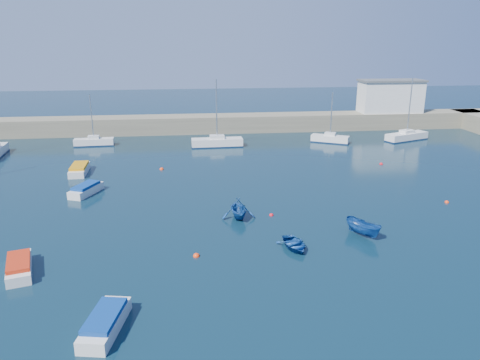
{
  "coord_description": "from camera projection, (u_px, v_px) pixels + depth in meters",
  "views": [
    {
      "loc": [
        -3.65,
        -27.98,
        14.7
      ],
      "look_at": [
        1.32,
        14.15,
        1.6
      ],
      "focal_mm": 35.0,
      "sensor_mm": 36.0,
      "label": 1
    }
  ],
  "objects": [
    {
      "name": "dinghy_left",
      "position": [
        238.0,
        208.0,
        39.21
      ],
      "size": [
        2.95,
        3.37,
        1.71
      ],
      "primitive_type": "imported",
      "rotation": [
        0.0,
        0.0,
        0.05
      ],
      "color": "navy",
      "rests_on": "ground"
    },
    {
      "name": "motorboat_1",
      "position": [
        86.0,
        189.0,
        45.3
      ],
      "size": [
        2.9,
        4.28,
        0.99
      ],
      "rotation": [
        0.0,
        0.0,
        -0.41
      ],
      "color": "silver",
      "rests_on": "ground"
    },
    {
      "name": "buoy_0",
      "position": [
        196.0,
        256.0,
        32.57
      ],
      "size": [
        0.48,
        0.48,
        0.48
      ],
      "primitive_type": "sphere",
      "color": "#FF380D",
      "rests_on": "ground"
    },
    {
      "name": "sailboat_6",
      "position": [
        217.0,
        142.0,
        64.73
      ],
      "size": [
        7.07,
        2.16,
        9.2
      ],
      "rotation": [
        0.0,
        0.0,
        1.6
      ],
      "color": "silver",
      "rests_on": "ground"
    },
    {
      "name": "ground",
      "position": [
        245.0,
        265.0,
        31.3
      ],
      "size": [
        220.0,
        220.0,
        0.0
      ],
      "primitive_type": "plane",
      "color": "#0B2231",
      "rests_on": "ground"
    },
    {
      "name": "buoy_3",
      "position": [
        162.0,
        169.0,
        53.77
      ],
      "size": [
        0.47,
        0.47,
        0.47
      ],
      "primitive_type": "sphere",
      "color": "#FF380D",
      "rests_on": "ground"
    },
    {
      "name": "buoy_1",
      "position": [
        271.0,
        215.0,
        40.0
      ],
      "size": [
        0.38,
        0.38,
        0.38
      ],
      "primitive_type": "sphere",
      "color": "red",
      "rests_on": "ground"
    },
    {
      "name": "sailboat_7",
      "position": [
        330.0,
        139.0,
        67.15
      ],
      "size": [
        5.36,
        3.88,
        7.15
      ],
      "rotation": [
        0.0,
        0.0,
        1.06
      ],
      "color": "silver",
      "rests_on": "ground"
    },
    {
      "name": "buoy_4",
      "position": [
        381.0,
        164.0,
        55.91
      ],
      "size": [
        0.43,
        0.43,
        0.43
      ],
      "primitive_type": "sphere",
      "color": "red",
      "rests_on": "ground"
    },
    {
      "name": "harbor_office",
      "position": [
        390.0,
        97.0,
        76.8
      ],
      "size": [
        10.0,
        4.0,
        5.0
      ],
      "primitive_type": "cube",
      "color": "silver",
      "rests_on": "back_wall"
    },
    {
      "name": "dinghy_right",
      "position": [
        363.0,
        228.0,
        35.75
      ],
      "size": [
        2.65,
        3.42,
        1.25
      ],
      "primitive_type": "imported",
      "rotation": [
        0.0,
        0.0,
        0.51
      ],
      "color": "navy",
      "rests_on": "ground"
    },
    {
      "name": "sailboat_8",
      "position": [
        407.0,
        136.0,
        68.67
      ],
      "size": [
        7.09,
        4.35,
        8.99
      ],
      "rotation": [
        0.0,
        0.0,
        1.95
      ],
      "color": "silver",
      "rests_on": "ground"
    },
    {
      "name": "back_wall",
      "position": [
        208.0,
        124.0,
        74.56
      ],
      "size": [
        96.0,
        4.5,
        2.6
      ],
      "primitive_type": "cube",
      "color": "#706A55",
      "rests_on": "ground"
    },
    {
      "name": "dinghy_center",
      "position": [
        294.0,
        244.0,
        33.73
      ],
      "size": [
        2.62,
        3.31,
        0.62
      ],
      "primitive_type": "imported",
      "rotation": [
        0.0,
        0.0,
        0.17
      ],
      "color": "navy",
      "rests_on": "ground"
    },
    {
      "name": "sailboat_5",
      "position": [
        94.0,
        142.0,
        65.26
      ],
      "size": [
        5.42,
        1.76,
        7.17
      ],
      "rotation": [
        0.0,
        0.0,
        1.62
      ],
      "color": "silver",
      "rests_on": "ground"
    },
    {
      "name": "motorboat_3",
      "position": [
        105.0,
        322.0,
        24.25
      ],
      "size": [
        2.3,
        4.49,
        1.0
      ],
      "rotation": [
        0.0,
        0.0,
        -0.19
      ],
      "color": "silver",
      "rests_on": "ground"
    },
    {
      "name": "motorboat_0",
      "position": [
        19.0,
        266.0,
        30.22
      ],
      "size": [
        2.57,
        4.41,
        0.93
      ],
      "rotation": [
        0.0,
        0.0,
        0.28
      ],
      "color": "silver",
      "rests_on": "ground"
    },
    {
      "name": "buoy_2",
      "position": [
        447.0,
        203.0,
        43.09
      ],
      "size": [
        0.39,
        0.39,
        0.39
      ],
      "primitive_type": "sphere",
      "color": "#FF380D",
      "rests_on": "ground"
    },
    {
      "name": "motorboat_2",
      "position": [
        79.0,
        169.0,
        52.23
      ],
      "size": [
        1.83,
        4.83,
        0.98
      ],
      "rotation": [
        0.0,
        0.0,
        0.03
      ],
      "color": "silver",
      "rests_on": "ground"
    }
  ]
}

